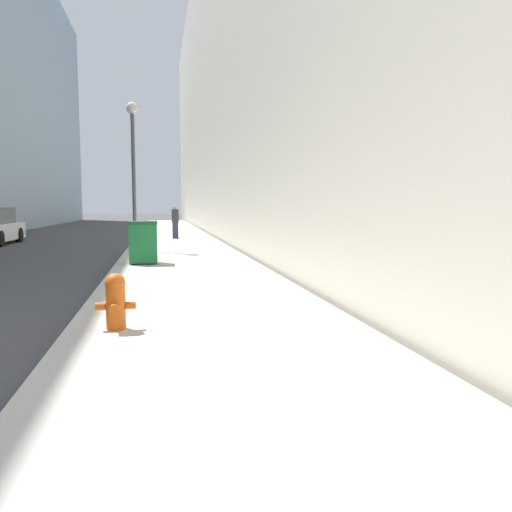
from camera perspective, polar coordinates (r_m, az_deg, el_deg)
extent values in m
cube|color=#B7B2A8|center=(23.28, -9.22, 1.86)|extent=(3.66, 60.00, 0.13)
cube|color=beige|center=(33.24, 4.64, 18.76)|extent=(12.00, 60.00, 18.22)
cylinder|color=#D15614|center=(6.24, -15.73, -5.73)|extent=(0.23, 0.23, 0.52)
sphere|color=#D15614|center=(6.19, -15.81, -3.00)|extent=(0.24, 0.24, 0.24)
cylinder|color=#D15614|center=(6.18, -15.83, -2.33)|extent=(0.06, 0.06, 0.05)
cylinder|color=#D15614|center=(6.06, -15.88, -5.82)|extent=(0.11, 0.12, 0.11)
cylinder|color=#D15614|center=(6.25, -17.35, -5.51)|extent=(0.12, 0.09, 0.09)
cylinder|color=#D15614|center=(6.22, -14.12, -5.48)|extent=(0.12, 0.09, 0.09)
cube|color=#1E7538|center=(13.13, -12.75, 1.42)|extent=(0.70, 0.66, 0.98)
cube|color=#16572A|center=(13.11, -12.80, 3.74)|extent=(0.72, 0.67, 0.08)
cylinder|color=black|center=(13.46, -13.93, -0.39)|extent=(0.05, 0.16, 0.16)
cylinder|color=black|center=(13.44, -11.41, -0.35)|extent=(0.05, 0.16, 0.16)
cylinder|color=#4C4C51|center=(17.36, -13.62, 1.10)|extent=(0.24, 0.24, 0.25)
cylinder|color=#4C4C51|center=(17.33, -13.79, 8.18)|extent=(0.13, 0.13, 4.54)
sphere|color=silver|center=(17.60, -13.98, 16.09)|extent=(0.39, 0.39, 0.39)
cylinder|color=black|center=(24.75, -25.49, 2.20)|extent=(0.24, 0.64, 0.64)
cube|color=#2D3347|center=(23.07, -9.20, 2.91)|extent=(0.26, 0.19, 0.74)
cube|color=#333338|center=(23.05, -9.23, 4.56)|extent=(0.31, 0.19, 0.59)
sphere|color=tan|center=(23.05, -9.24, 5.54)|extent=(0.20, 0.20, 0.20)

